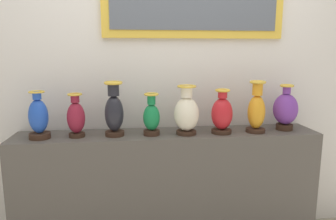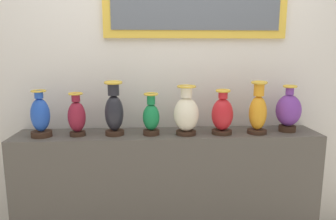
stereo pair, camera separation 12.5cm
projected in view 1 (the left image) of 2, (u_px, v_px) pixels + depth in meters
display_shelf at (168, 189)px, 2.41m from camera, size 2.26×0.36×0.90m
back_wall at (165, 40)px, 2.44m from camera, size 4.25×0.14×3.16m
vase_sapphire at (39, 118)px, 2.15m from camera, size 0.14×0.14×0.33m
vase_burgundy at (76, 118)px, 2.19m from camera, size 0.13×0.13×0.31m
vase_onyx at (114, 111)px, 2.22m from camera, size 0.14×0.14×0.39m
vase_emerald at (152, 117)px, 2.25m from camera, size 0.12×0.12×0.31m
vase_ivory at (186, 113)px, 2.26m from camera, size 0.18×0.18×0.36m
vase_crimson at (222, 114)px, 2.30m from camera, size 0.16×0.16×0.33m
vase_amber at (256, 110)px, 2.32m from camera, size 0.14×0.14×0.39m
vase_violet at (285, 109)px, 2.40m from camera, size 0.18×0.18×0.35m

